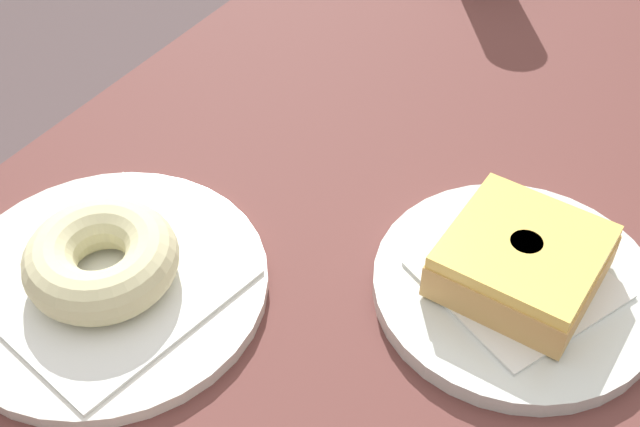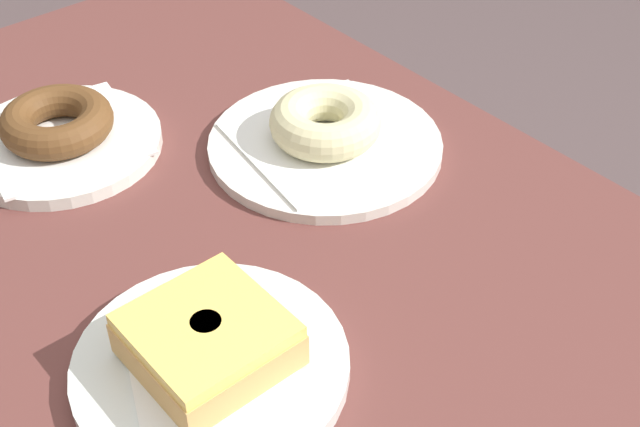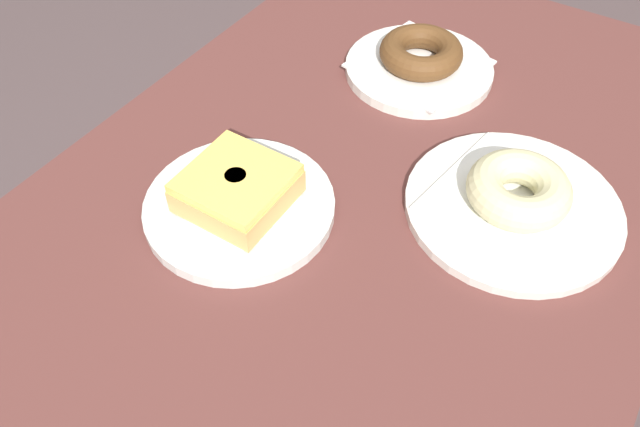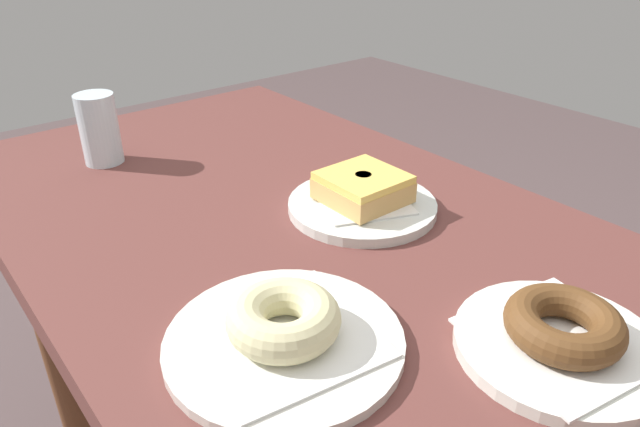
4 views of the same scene
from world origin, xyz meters
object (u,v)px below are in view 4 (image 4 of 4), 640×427
donut_chocolate_ring (564,324)px  donut_sugar_ring (284,319)px  plate_glazed_square (364,207)px  plate_sugar_ring (284,341)px  water_glass (99,129)px  donut_glazed_square (364,188)px  plate_chocolate_ring (559,346)px

donut_chocolate_ring → donut_sugar_ring: size_ratio=1.00×
plate_glazed_square → plate_sugar_ring: bearing=122.1°
plate_sugar_ring → donut_chocolate_ring: bearing=-130.8°
plate_glazed_square → donut_chocolate_ring: (-0.33, 0.05, 0.03)m
plate_glazed_square → donut_sugar_ring: size_ratio=1.88×
water_glass → donut_sugar_ring: bearing=176.4°
donut_glazed_square → plate_chocolate_ring: size_ratio=0.52×
donut_glazed_square → plate_sugar_ring: bearing=122.1°
donut_sugar_ring → donut_glazed_square: bearing=-57.9°
plate_chocolate_ring → donut_chocolate_ring: size_ratio=1.80×
donut_sugar_ring → plate_chocolate_ring: bearing=-130.8°
plate_sugar_ring → water_glass: bearing=-3.6°
water_glass → plate_chocolate_ring: bearing=-167.3°
plate_glazed_square → donut_sugar_ring: donut_sugar_ring is taller
plate_chocolate_ring → water_glass: bearing=12.7°
plate_glazed_square → donut_chocolate_ring: 0.33m
plate_glazed_square → donut_glazed_square: size_ratio=1.99×
donut_glazed_square → water_glass: size_ratio=0.91×
plate_chocolate_ring → donut_sugar_ring: size_ratio=1.80×
donut_chocolate_ring → donut_sugar_ring: donut_sugar_ring is taller
plate_glazed_square → donut_glazed_square: (0.00, 0.00, 0.03)m
plate_glazed_square → plate_sugar_ring: size_ratio=0.88×
plate_glazed_square → plate_sugar_ring: (-0.16, 0.25, -0.00)m
plate_glazed_square → plate_sugar_ring: plate_glazed_square is taller
plate_sugar_ring → donut_sugar_ring: (0.00, -0.00, 0.03)m
donut_sugar_ring → water_glass: water_glass is taller
plate_sugar_ring → donut_sugar_ring: donut_sugar_ring is taller
donut_glazed_square → water_glass: water_glass is taller
donut_glazed_square → donut_chocolate_ring: bearing=171.3°
donut_chocolate_ring → plate_sugar_ring: donut_chocolate_ring is taller
donut_glazed_square → plate_chocolate_ring: bearing=171.3°
donut_chocolate_ring → plate_sugar_ring: size_ratio=0.47×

